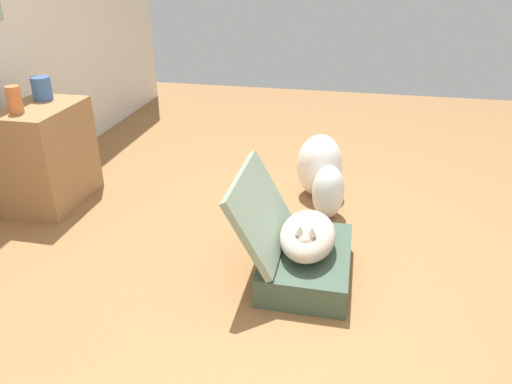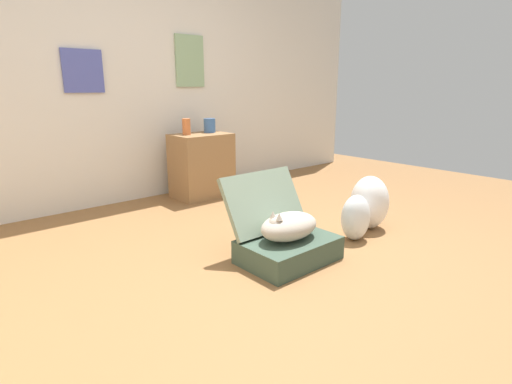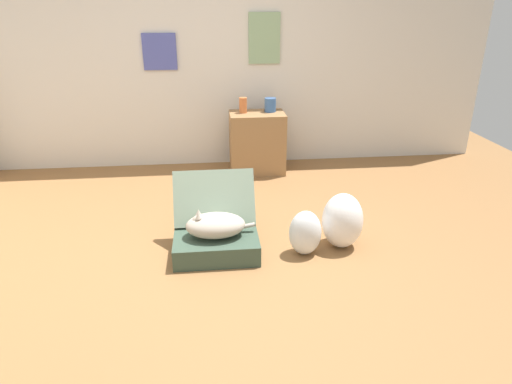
{
  "view_description": "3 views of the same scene",
  "coord_description": "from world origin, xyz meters",
  "px_view_note": "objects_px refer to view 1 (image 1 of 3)",
  "views": [
    {
      "loc": [
        -2.1,
        -0.1,
        1.53
      ],
      "look_at": [
        0.15,
        0.37,
        0.39
      ],
      "focal_mm": 34.04,
      "sensor_mm": 36.0,
      "label": 1
    },
    {
      "loc": [
        -1.82,
        -1.68,
        1.14
      ],
      "look_at": [
        0.14,
        0.56,
        0.36
      ],
      "focal_mm": 28.37,
      "sensor_mm": 36.0,
      "label": 2
    },
    {
      "loc": [
        -0.02,
        -2.93,
        1.78
      ],
      "look_at": [
        0.33,
        0.24,
        0.43
      ],
      "focal_mm": 31.81,
      "sensor_mm": 36.0,
      "label": 3
    }
  ],
  "objects_px": {
    "suitcase_base": "(306,263)",
    "vase_short": "(42,88)",
    "plastic_bag_clear": "(319,166)",
    "vase_tall": "(15,100)",
    "plastic_bag_white": "(328,192)",
    "side_table": "(47,156)",
    "cat": "(308,236)"
  },
  "relations": [
    {
      "from": "vase_tall",
      "to": "vase_short",
      "type": "height_order",
      "value": "vase_tall"
    },
    {
      "from": "suitcase_base",
      "to": "vase_tall",
      "type": "bearing_deg",
      "value": 78.79
    },
    {
      "from": "cat",
      "to": "side_table",
      "type": "xyz_separation_m",
      "value": [
        0.51,
        1.78,
        0.08
      ]
    },
    {
      "from": "plastic_bag_white",
      "to": "vase_short",
      "type": "height_order",
      "value": "vase_short"
    },
    {
      "from": "cat",
      "to": "side_table",
      "type": "distance_m",
      "value": 1.85
    },
    {
      "from": "vase_short",
      "to": "plastic_bag_clear",
      "type": "bearing_deg",
      "value": -80.01
    },
    {
      "from": "vase_short",
      "to": "side_table",
      "type": "bearing_deg",
      "value": -161.73
    },
    {
      "from": "cat",
      "to": "vase_short",
      "type": "xyz_separation_m",
      "value": [
        0.66,
        1.83,
        0.49
      ]
    },
    {
      "from": "vase_short",
      "to": "suitcase_base",
      "type": "bearing_deg",
      "value": -109.7
    },
    {
      "from": "side_table",
      "to": "vase_short",
      "type": "height_order",
      "value": "vase_short"
    },
    {
      "from": "plastic_bag_white",
      "to": "plastic_bag_clear",
      "type": "xyz_separation_m",
      "value": [
        0.31,
        0.08,
        0.04
      ]
    },
    {
      "from": "vase_tall",
      "to": "vase_short",
      "type": "bearing_deg",
      "value": 3.37
    },
    {
      "from": "suitcase_base",
      "to": "vase_tall",
      "type": "xyz_separation_m",
      "value": [
        0.36,
        1.81,
        0.67
      ]
    },
    {
      "from": "plastic_bag_white",
      "to": "plastic_bag_clear",
      "type": "height_order",
      "value": "plastic_bag_clear"
    },
    {
      "from": "vase_tall",
      "to": "suitcase_base",
      "type": "bearing_deg",
      "value": -101.21
    },
    {
      "from": "side_table",
      "to": "vase_tall",
      "type": "distance_m",
      "value": 0.44
    },
    {
      "from": "plastic_bag_white",
      "to": "vase_short",
      "type": "relative_size",
      "value": 2.39
    },
    {
      "from": "cat",
      "to": "vase_short",
      "type": "height_order",
      "value": "vase_short"
    },
    {
      "from": "plastic_bag_white",
      "to": "vase_tall",
      "type": "xyz_separation_m",
      "value": [
        -0.31,
        1.87,
        0.57
      ]
    },
    {
      "from": "plastic_bag_white",
      "to": "plastic_bag_clear",
      "type": "distance_m",
      "value": 0.32
    },
    {
      "from": "vase_short",
      "to": "plastic_bag_white",
      "type": "bearing_deg",
      "value": -89.68
    },
    {
      "from": "cat",
      "to": "plastic_bag_clear",
      "type": "relative_size",
      "value": 1.18
    },
    {
      "from": "side_table",
      "to": "vase_tall",
      "type": "relative_size",
      "value": 4.11
    },
    {
      "from": "suitcase_base",
      "to": "side_table",
      "type": "distance_m",
      "value": 1.87
    },
    {
      "from": "suitcase_base",
      "to": "plastic_bag_white",
      "type": "distance_m",
      "value": 0.67
    },
    {
      "from": "plastic_bag_clear",
      "to": "side_table",
      "type": "distance_m",
      "value": 1.82
    },
    {
      "from": "side_table",
      "to": "vase_short",
      "type": "xyz_separation_m",
      "value": [
        0.15,
        0.05,
        0.41
      ]
    },
    {
      "from": "suitcase_base",
      "to": "vase_short",
      "type": "xyz_separation_m",
      "value": [
        0.65,
        1.83,
        0.66
      ]
    },
    {
      "from": "suitcase_base",
      "to": "vase_short",
      "type": "relative_size",
      "value": 4.26
    },
    {
      "from": "cat",
      "to": "plastic_bag_clear",
      "type": "distance_m",
      "value": 0.98
    },
    {
      "from": "suitcase_base",
      "to": "vase_short",
      "type": "height_order",
      "value": "vase_short"
    },
    {
      "from": "suitcase_base",
      "to": "plastic_bag_clear",
      "type": "relative_size",
      "value": 1.43
    }
  ]
}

